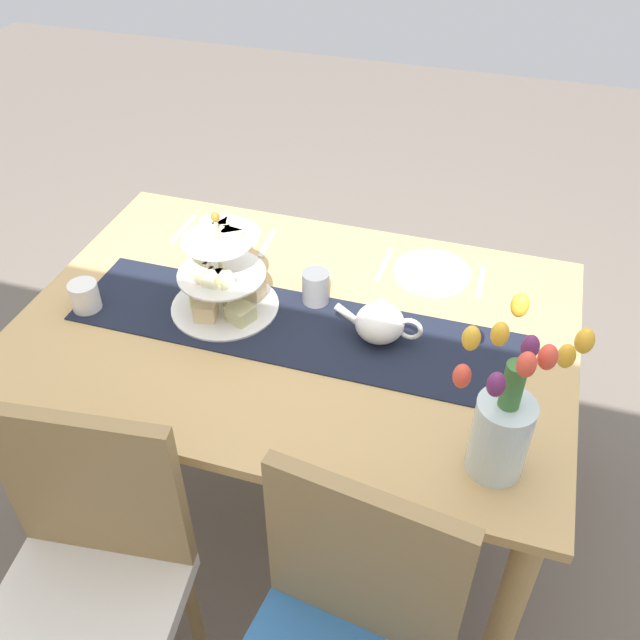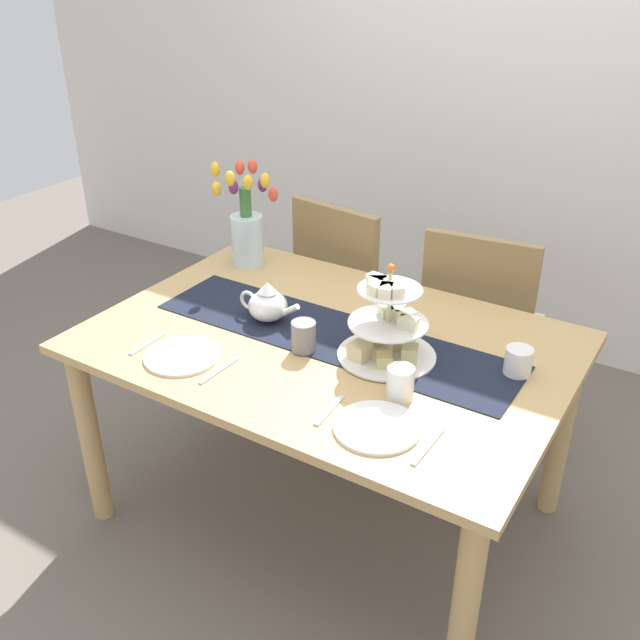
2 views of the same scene
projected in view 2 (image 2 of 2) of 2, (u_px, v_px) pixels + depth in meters
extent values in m
plane|color=#6B6056|center=(327.00, 510.00, 2.60)|extent=(8.00, 8.00, 0.00)
cube|color=silver|center=(516.00, 76.00, 3.18)|extent=(6.00, 0.08, 2.60)
cube|color=tan|center=(328.00, 343.00, 2.26)|extent=(1.49, 1.03, 0.03)
cylinder|color=tan|center=(90.00, 437.00, 2.42)|extent=(0.07, 0.07, 0.69)
cylinder|color=tan|center=(464.00, 614.00, 1.78)|extent=(0.07, 0.07, 0.69)
cylinder|color=tan|center=(248.00, 330.00, 3.08)|extent=(0.07, 0.07, 0.69)
cylinder|color=tan|center=(561.00, 431.00, 2.45)|extent=(0.07, 0.07, 0.69)
cylinder|color=olive|center=(414.00, 340.00, 3.28)|extent=(0.04, 0.04, 0.41)
cylinder|color=olive|center=(352.00, 317.00, 3.48)|extent=(0.04, 0.04, 0.41)
cylinder|color=olive|center=(367.00, 373.00, 3.03)|extent=(0.04, 0.04, 0.41)
cylinder|color=olive|center=(304.00, 345.00, 3.24)|extent=(0.04, 0.04, 0.41)
cube|color=#3370B7|center=(360.00, 298.00, 3.15)|extent=(0.47, 0.47, 0.05)
cube|color=olive|center=(334.00, 260.00, 2.90)|extent=(0.42, 0.09, 0.45)
cylinder|color=olive|center=(528.00, 368.00, 3.07)|extent=(0.04, 0.04, 0.41)
cylinder|color=olive|center=(447.00, 350.00, 3.20)|extent=(0.04, 0.04, 0.41)
cylinder|color=olive|center=(510.00, 412.00, 2.78)|extent=(0.04, 0.04, 0.41)
cylinder|color=olive|center=(422.00, 390.00, 2.92)|extent=(0.04, 0.04, 0.41)
cube|color=silver|center=(482.00, 331.00, 2.88)|extent=(0.47, 0.47, 0.05)
cube|color=olive|center=(477.00, 295.00, 2.61)|extent=(0.42, 0.08, 0.45)
cube|color=black|center=(332.00, 335.00, 2.27)|extent=(1.22, 0.30, 0.00)
cylinder|color=beige|center=(389.00, 315.00, 2.09)|extent=(0.01, 0.01, 0.28)
cylinder|color=white|center=(387.00, 355.00, 2.15)|extent=(0.30, 0.30, 0.01)
cylinder|color=white|center=(388.00, 323.00, 2.10)|extent=(0.24, 0.24, 0.01)
cylinder|color=white|center=(390.00, 290.00, 2.05)|extent=(0.19, 0.19, 0.01)
cube|color=#D5D389|center=(410.00, 353.00, 2.11)|extent=(0.06, 0.07, 0.04)
cube|color=beige|center=(404.00, 341.00, 2.17)|extent=(0.07, 0.07, 0.05)
cube|color=beige|center=(375.00, 336.00, 2.20)|extent=(0.08, 0.08, 0.04)
cube|color=beige|center=(359.00, 351.00, 2.12)|extent=(0.07, 0.06, 0.05)
cube|color=#DCCA7E|center=(384.00, 360.00, 2.09)|extent=(0.07, 0.07, 0.04)
cube|color=beige|center=(408.00, 323.00, 2.06)|extent=(0.06, 0.04, 0.03)
cube|color=beige|center=(405.00, 316.00, 2.10)|extent=(0.06, 0.07, 0.03)
cube|color=beige|center=(397.00, 312.00, 2.12)|extent=(0.04, 0.06, 0.03)
cube|color=beige|center=(386.00, 310.00, 2.13)|extent=(0.07, 0.07, 0.03)
cube|color=silver|center=(378.00, 280.00, 2.06)|extent=(0.06, 0.04, 0.03)
cube|color=beige|center=(378.00, 283.00, 2.04)|extent=(0.07, 0.06, 0.03)
cube|color=#F3EAB6|center=(378.00, 288.00, 2.01)|extent=(0.05, 0.07, 0.03)
cube|color=#F3E7C5|center=(386.00, 290.00, 2.00)|extent=(0.05, 0.06, 0.03)
cube|color=#F4D9C5|center=(396.00, 290.00, 2.00)|extent=(0.06, 0.07, 0.03)
sphere|color=orange|center=(391.00, 268.00, 2.01)|extent=(0.02, 0.02, 0.02)
ellipsoid|color=white|center=(268.00, 306.00, 2.33)|extent=(0.13, 0.13, 0.10)
cone|color=white|center=(267.00, 287.00, 2.30)|extent=(0.06, 0.06, 0.04)
cylinder|color=white|center=(290.00, 310.00, 2.29)|extent=(0.07, 0.02, 0.06)
torus|color=white|center=(248.00, 300.00, 2.37)|extent=(0.07, 0.01, 0.07)
cylinder|color=silver|center=(247.00, 240.00, 2.72)|extent=(0.12, 0.12, 0.20)
cylinder|color=#3D7538|center=(246.00, 203.00, 2.65)|extent=(0.04, 0.04, 0.12)
ellipsoid|color=yellow|center=(265.00, 181.00, 2.56)|extent=(0.04, 0.04, 0.06)
ellipsoid|color=#EF4C38|center=(273.00, 194.00, 2.62)|extent=(0.04, 0.04, 0.06)
ellipsoid|color=#6B2860|center=(263.00, 185.00, 2.66)|extent=(0.04, 0.04, 0.06)
ellipsoid|color=#EF4C38|center=(253.00, 166.00, 2.65)|extent=(0.04, 0.04, 0.06)
ellipsoid|color=#EF4C38|center=(240.00, 167.00, 2.64)|extent=(0.04, 0.04, 0.06)
ellipsoid|color=yellow|center=(215.00, 169.00, 2.62)|extent=(0.04, 0.04, 0.06)
ellipsoid|color=yellow|center=(216.00, 189.00, 2.63)|extent=(0.04, 0.04, 0.06)
ellipsoid|color=#6B2860|center=(233.00, 187.00, 2.59)|extent=(0.04, 0.04, 0.06)
ellipsoid|color=yellow|center=(230.00, 179.00, 2.51)|extent=(0.04, 0.04, 0.06)
ellipsoid|color=yellow|center=(248.00, 182.00, 2.56)|extent=(0.04, 0.04, 0.06)
cylinder|color=white|center=(518.00, 362.00, 2.05)|extent=(0.08, 0.08, 0.08)
cylinder|color=white|center=(182.00, 356.00, 2.15)|extent=(0.23, 0.23, 0.01)
cube|color=silver|center=(147.00, 344.00, 2.22)|extent=(0.02, 0.15, 0.01)
cube|color=silver|center=(219.00, 370.00, 2.08)|extent=(0.02, 0.17, 0.01)
cylinder|color=white|center=(377.00, 427.00, 1.84)|extent=(0.23, 0.23, 0.01)
cube|color=silver|center=(329.00, 410.00, 1.91)|extent=(0.03, 0.15, 0.01)
cube|color=silver|center=(428.00, 446.00, 1.77)|extent=(0.02, 0.17, 0.01)
cylinder|color=slate|center=(304.00, 336.00, 2.16)|extent=(0.08, 0.08, 0.09)
cylinder|color=white|center=(400.00, 383.00, 1.94)|extent=(0.08, 0.08, 0.09)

